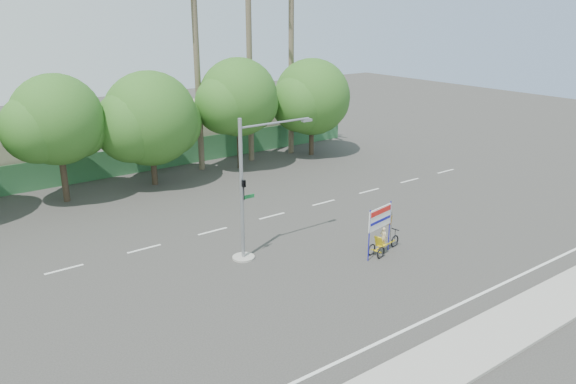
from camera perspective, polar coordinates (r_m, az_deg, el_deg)
ground at (r=26.45m, az=4.79°, el=-8.32°), size 120.00×120.00×0.00m
sidewalk_near at (r=22.13m, az=18.08°, el=-14.85°), size 50.00×2.40×0.12m
fence at (r=43.56m, az=-14.09°, el=3.38°), size 38.00×0.08×2.00m
building_right at (r=50.69m, az=-7.79°, el=6.75°), size 14.00×8.00×3.60m
tree_left at (r=37.31m, az=-22.48°, el=6.49°), size 6.66×5.60×8.07m
tree_center at (r=39.25m, az=-13.89°, el=6.99°), size 7.62×6.40×7.85m
tree_right at (r=42.25m, az=-5.11°, el=9.28°), size 6.90×5.80×8.36m
tree_far_right at (r=46.32m, az=2.40°, el=9.39°), size 7.38×6.20×7.94m
palm_tall at (r=44.11m, az=-4.01°, el=16.52°), size 3.73×3.79×17.45m
palm_mid at (r=46.43m, az=0.33°, el=15.33°), size 3.73×3.79×15.45m
palm_short at (r=41.94m, az=-9.31°, el=14.04°), size 3.73×3.79×14.45m
traffic_signal at (r=27.04m, az=-4.13°, el=-0.97°), size 4.72×1.10×7.00m
trike_billboard at (r=28.38m, az=9.55°, el=-4.20°), size 2.70×0.89×2.69m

